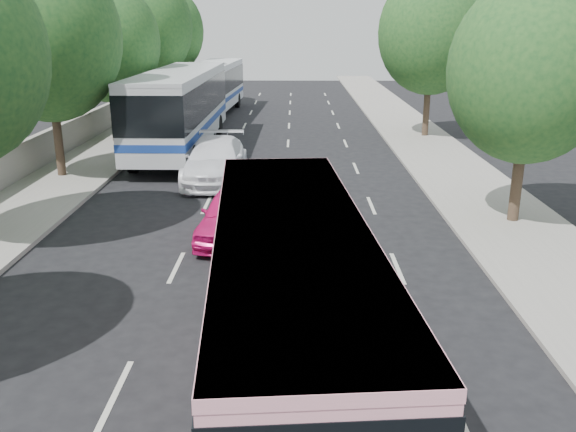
{
  "coord_description": "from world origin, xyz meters",
  "views": [
    {
      "loc": [
        1.35,
        -11.54,
        6.47
      ],
      "look_at": [
        1.19,
        3.69,
        1.6
      ],
      "focal_mm": 38.0,
      "sensor_mm": 36.0,
      "label": 1
    }
  ],
  "objects_px": {
    "tour_coach_front": "(180,104)",
    "pink_taxi": "(235,213)",
    "white_pickup": "(215,160)",
    "pink_bus": "(291,287)",
    "tour_coach_rear": "(214,84)"
  },
  "relations": [
    {
      "from": "white_pickup",
      "to": "pink_taxi",
      "type": "bearing_deg",
      "value": -78.83
    },
    {
      "from": "pink_taxi",
      "to": "tour_coach_rear",
      "type": "relative_size",
      "value": 0.37
    },
    {
      "from": "pink_taxi",
      "to": "tour_coach_rear",
      "type": "xyz_separation_m",
      "value": [
        -4.01,
        26.63,
        1.41
      ]
    },
    {
      "from": "tour_coach_front",
      "to": "tour_coach_rear",
      "type": "relative_size",
      "value": 1.12
    },
    {
      "from": "white_pickup",
      "to": "pink_bus",
      "type": "bearing_deg",
      "value": -78.57
    },
    {
      "from": "pink_bus",
      "to": "pink_taxi",
      "type": "bearing_deg",
      "value": 97.82
    },
    {
      "from": "tour_coach_front",
      "to": "pink_taxi",
      "type": "bearing_deg",
      "value": -72.53
    },
    {
      "from": "white_pickup",
      "to": "tour_coach_front",
      "type": "height_order",
      "value": "tour_coach_front"
    },
    {
      "from": "tour_coach_front",
      "to": "tour_coach_rear",
      "type": "distance_m",
      "value": 13.32
    },
    {
      "from": "pink_bus",
      "to": "tour_coach_rear",
      "type": "bearing_deg",
      "value": 94.98
    },
    {
      "from": "pink_taxi",
      "to": "tour_coach_front",
      "type": "distance_m",
      "value": 14.0
    },
    {
      "from": "pink_bus",
      "to": "white_pickup",
      "type": "distance_m",
      "value": 15.83
    },
    {
      "from": "pink_taxi",
      "to": "tour_coach_front",
      "type": "bearing_deg",
      "value": 113.45
    },
    {
      "from": "pink_bus",
      "to": "pink_taxi",
      "type": "relative_size",
      "value": 2.24
    },
    {
      "from": "tour_coach_front",
      "to": "tour_coach_rear",
      "type": "bearing_deg",
      "value": 90.71
    }
  ]
}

